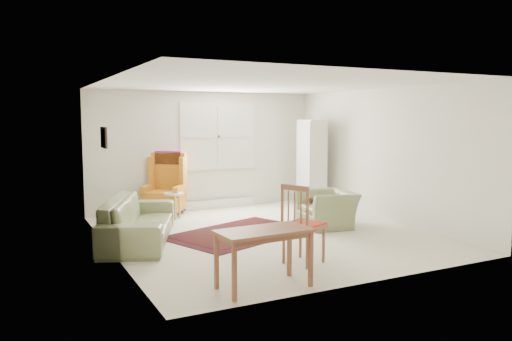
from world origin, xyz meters
name	(u,v)px	position (x,y,z in m)	size (l,w,h in m)	color
room	(259,159)	(0.02, 0.21, 1.26)	(5.04, 5.54, 2.51)	beige
rug	(240,233)	(-0.33, 0.24, 0.01)	(2.40, 1.54, 0.02)	black
sofa	(139,212)	(-1.99, 0.46, 0.47)	(2.34, 0.92, 0.95)	#7F895B
armchair	(327,205)	(1.30, 0.04, 0.38)	(0.99, 0.86, 0.77)	#7F895B
wingback_chair	(164,184)	(-1.03, 2.34, 0.64)	(0.74, 0.78, 1.28)	orange
coffee_table	(333,212)	(1.46, 0.09, 0.25)	(0.60, 0.60, 0.49)	#482F16
stool	(174,206)	(-0.96, 1.92, 0.26)	(0.39, 0.39, 0.52)	white
cabinet	(312,164)	(2.10, 1.79, 0.95)	(0.40, 0.76, 1.91)	silver
desk	(264,259)	(-1.23, -2.35, 0.34)	(1.08, 0.54, 0.68)	brown
desk_chair	(304,224)	(-0.30, -1.72, 0.54)	(0.47, 0.47, 1.08)	brown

